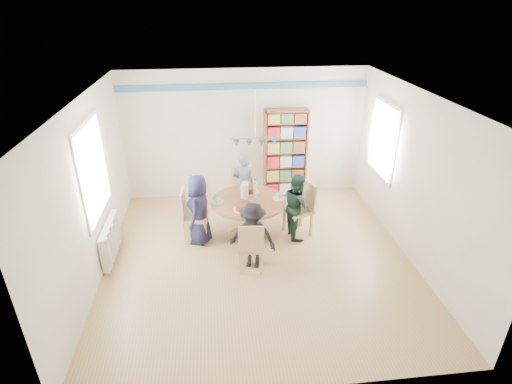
{
  "coord_description": "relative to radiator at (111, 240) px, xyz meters",
  "views": [
    {
      "loc": [
        -0.65,
        -5.45,
        3.98
      ],
      "look_at": [
        0.0,
        0.4,
        1.05
      ],
      "focal_mm": 28.0,
      "sensor_mm": 36.0,
      "label": 1
    }
  ],
  "objects": [
    {
      "name": "bookshelf",
      "position": [
        3.26,
        2.04,
        0.58
      ],
      "size": [
        0.9,
        0.27,
        1.9
      ],
      "color": "brown",
      "rests_on": "ground"
    },
    {
      "name": "chair_left",
      "position": [
        1.3,
        0.42,
        0.19
      ],
      "size": [
        0.46,
        0.46,
        0.99
      ],
      "color": "#D6B283",
      "rests_on": "ground"
    },
    {
      "name": "room_shell",
      "position": [
        2.16,
        0.57,
        1.3
      ],
      "size": [
        5.0,
        5.0,
        5.0
      ],
      "color": "white",
      "rests_on": "ground"
    },
    {
      "name": "dining_table",
      "position": [
        2.31,
        0.4,
        0.21
      ],
      "size": [
        1.3,
        1.3,
        0.75
      ],
      "color": "brown",
      "rests_on": "ground"
    },
    {
      "name": "person_right",
      "position": [
        3.19,
        0.36,
        0.25
      ],
      "size": [
        0.51,
        0.63,
        1.2
      ],
      "primitive_type": "imported",
      "rotation": [
        0.0,
        0.0,
        1.67
      ],
      "color": "#183128",
      "rests_on": "ground"
    },
    {
      "name": "chair_far",
      "position": [
        2.29,
        1.38,
        0.16
      ],
      "size": [
        0.43,
        0.43,
        0.94
      ],
      "color": "#D6B283",
      "rests_on": "ground"
    },
    {
      "name": "ground",
      "position": [
        2.42,
        -0.3,
        -0.35
      ],
      "size": [
        5.0,
        5.0,
        0.0
      ],
      "primitive_type": "plane",
      "color": "tan"
    },
    {
      "name": "tableware",
      "position": [
        2.29,
        0.42,
        0.47
      ],
      "size": [
        1.29,
        1.29,
        0.34
      ],
      "color": "white",
      "rests_on": "dining_table"
    },
    {
      "name": "radiator",
      "position": [
        0.0,
        0.0,
        0.0
      ],
      "size": [
        0.12,
        1.0,
        0.6
      ],
      "color": "silver",
      "rests_on": "ground"
    },
    {
      "name": "chair_right",
      "position": [
        3.3,
        0.46,
        0.2
      ],
      "size": [
        0.57,
        0.57,
        1.0
      ],
      "color": "#D6B283",
      "rests_on": "ground"
    },
    {
      "name": "chair_near",
      "position": [
        2.26,
        -0.61,
        0.14
      ],
      "size": [
        0.43,
        0.43,
        0.89
      ],
      "color": "#D6B283",
      "rests_on": "ground"
    },
    {
      "name": "person_far",
      "position": [
        2.31,
        1.33,
        0.28
      ],
      "size": [
        0.5,
        0.36,
        1.27
      ],
      "primitive_type": "imported",
      "rotation": [
        0.0,
        0.0,
        3.02
      ],
      "color": "gray",
      "rests_on": "ground"
    },
    {
      "name": "person_left",
      "position": [
        1.45,
        0.36,
        0.29
      ],
      "size": [
        0.55,
        0.71,
        1.27
      ],
      "primitive_type": "imported",
      "rotation": [
        0.0,
        0.0,
        -1.83
      ],
      "color": "#171734",
      "rests_on": "ground"
    },
    {
      "name": "person_near",
      "position": [
        2.3,
        -0.48,
        0.22
      ],
      "size": [
        0.84,
        0.64,
        1.14
      ],
      "primitive_type": "imported",
      "rotation": [
        0.0,
        0.0,
        -0.34
      ],
      "color": "black",
      "rests_on": "ground"
    }
  ]
}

